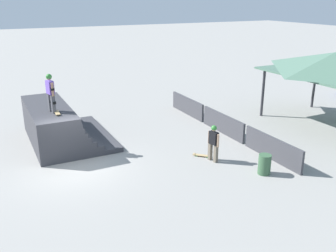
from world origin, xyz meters
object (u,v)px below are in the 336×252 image
(skater_on_deck, at_px, (50,90))
(skateboard_on_deck, at_px, (57,113))
(trash_bin, at_px, (264,164))
(skateboard_on_ground, at_px, (201,155))
(bystander_walking, at_px, (213,140))

(skater_on_deck, bearing_deg, skateboard_on_deck, 5.78)
(trash_bin, bearing_deg, skateboard_on_ground, -152.87)
(skateboard_on_ground, bearing_deg, skater_on_deck, 10.75)
(bystander_walking, height_order, trash_bin, bystander_walking)
(skater_on_deck, relative_size, bystander_walking, 1.06)
(skater_on_deck, bearing_deg, trash_bin, 36.20)
(trash_bin, bearing_deg, skateboard_on_deck, -130.62)
(skater_on_deck, xyz_separation_m, skateboard_on_ground, (3.79, 5.82, -2.88))
(skateboard_on_deck, xyz_separation_m, trash_bin, (6.06, 7.07, -1.54))
(skater_on_deck, distance_m, trash_bin, 10.01)
(skater_on_deck, xyz_separation_m, trash_bin, (6.48, 7.20, -2.51))
(skateboard_on_deck, relative_size, bystander_walking, 0.49)
(skateboard_on_deck, distance_m, trash_bin, 9.44)
(skater_on_deck, bearing_deg, skateboard_on_ground, 45.15)
(skater_on_deck, height_order, trash_bin, skater_on_deck)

